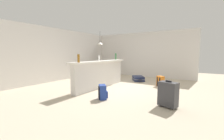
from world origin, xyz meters
TOP-DOWN VIEW (x-y plane):
  - ground_plane at (0.00, 0.00)m, footprint 13.00×13.00m
  - wall_back at (0.00, 3.05)m, footprint 6.60×0.10m
  - wall_right at (3.05, 0.30)m, footprint 0.10×6.00m
  - partition_half_wall at (-0.59, 0.40)m, footprint 2.80×0.20m
  - bar_countertop at (-0.59, 0.40)m, footprint 2.96×0.40m
  - bottle_amber at (-1.80, 0.31)m, footprint 0.07×0.07m
  - bottle_white at (-0.54, 0.48)m, footprint 0.06×0.06m
  - bottle_green at (0.70, 0.49)m, footprint 0.07×0.07m
  - dining_table at (1.40, 1.83)m, footprint 1.10×0.80m
  - dining_chair_near_partition at (1.36, 1.25)m, footprint 0.47×0.47m
  - pendant_lamp at (1.38, 1.91)m, footprint 0.34×0.34m
  - suitcase_flat_navy at (1.55, -0.27)m, footprint 0.87×0.80m
  - backpack_blue at (-1.72, -0.56)m, footprint 0.34×0.34m
  - suitcase_upright_charcoal at (-1.37, -2.29)m, footprint 0.35×0.49m
  - backpack_orange at (0.88, -1.51)m, footprint 0.33×0.34m

SIDE VIEW (x-z plane):
  - ground_plane at x=0.00m, z-range -0.05..0.00m
  - suitcase_flat_navy at x=1.55m, z-range 0.00..0.22m
  - backpack_blue at x=-1.72m, z-range -0.01..0.41m
  - backpack_orange at x=0.88m, z-range -0.01..0.41m
  - suitcase_upright_charcoal at x=-1.37m, z-range 0.00..0.67m
  - partition_half_wall at x=-0.59m, z-range 0.00..0.99m
  - dining_chair_near_partition at x=1.36m, z-range 0.05..0.98m
  - dining_table at x=1.40m, z-range 0.28..1.02m
  - bar_countertop at x=-0.59m, z-range 0.99..1.04m
  - bottle_white at x=-0.54m, z-range 1.04..1.25m
  - bottle_amber at x=-1.80m, z-range 1.04..1.30m
  - bottle_green at x=0.70m, z-range 1.04..1.32m
  - wall_back at x=0.00m, z-range 0.00..2.50m
  - wall_right at x=3.05m, z-range 0.00..2.50m
  - pendant_lamp at x=1.38m, z-range 1.49..2.24m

